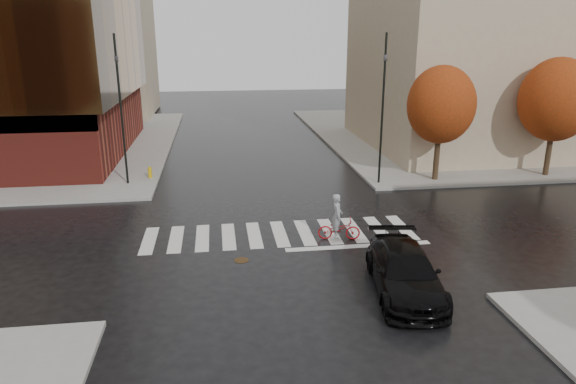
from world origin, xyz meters
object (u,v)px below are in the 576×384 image
object	(u,v)px
sedan	(405,271)
fire_hydrant	(150,172)
traffic_light_nw	(120,99)
cyclist	(338,224)
traffic_light_ne	(383,98)

from	to	relation	value
sedan	fire_hydrant	world-z (taller)	sedan
sedan	traffic_light_nw	size ratio (longest dim) A/B	0.62
cyclist	traffic_light_ne	xyz separation A→B (m)	(4.20, 7.65, 4.25)
cyclist	traffic_light_nw	distance (m)	14.38
cyclist	traffic_light_nw	world-z (taller)	traffic_light_nw
traffic_light_ne	fire_hydrant	distance (m)	14.05
sedan	fire_hydrant	distance (m)	18.20
cyclist	fire_hydrant	bearing A→B (deg)	50.41
sedan	cyclist	distance (m)	4.91
sedan	traffic_light_ne	world-z (taller)	traffic_light_ne
cyclist	traffic_light_nw	xyz separation A→B (m)	(-9.97, 9.46, 4.22)
sedan	fire_hydrant	xyz separation A→B (m)	(-9.95, 15.24, -0.22)
traffic_light_nw	cyclist	bearing A→B (deg)	33.61
cyclist	fire_hydrant	size ratio (longest dim) A/B	2.95
sedan	traffic_light_ne	size ratio (longest dim) A/B	0.62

